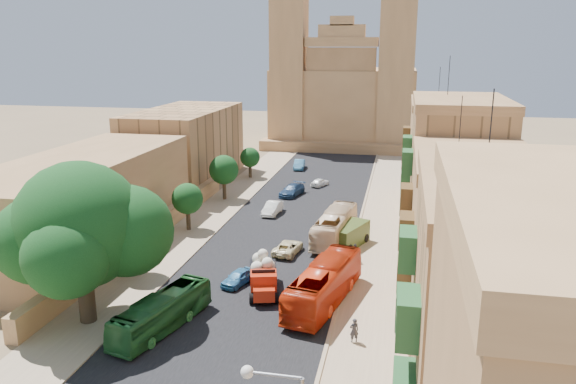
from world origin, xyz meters
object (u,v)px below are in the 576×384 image
at_px(street_tree_a, 132,235).
at_px(car_blue_b, 299,164).
at_px(church, 344,94).
at_px(street_tree_d, 250,158).
at_px(pedestrian_c, 355,253).
at_px(bus_green_north, 162,312).
at_px(car_dkblue, 292,190).
at_px(car_blue_a, 238,277).
at_px(car_white_a, 272,208).
at_px(red_truck, 263,275).
at_px(street_tree_b, 187,199).
at_px(street_tree_c, 224,170).
at_px(bus_red_east, 324,284).
at_px(bus_cream_east, 335,226).
at_px(ficus_tree, 81,230).
at_px(olive_pickup, 348,235).
at_px(pedestrian_a, 354,330).
at_px(car_cream, 288,247).

height_order(street_tree_a, car_blue_b, street_tree_a).
distance_m(church, street_tree_d, 32.88).
bearing_deg(pedestrian_c, bus_green_north, -34.40).
bearing_deg(car_blue_b, car_dkblue, -87.77).
relative_size(bus_green_north, car_blue_a, 2.54).
bearing_deg(car_white_a, red_truck, -74.51).
xyz_separation_m(street_tree_b, pedestrian_c, (17.50, -5.52, -2.43)).
bearing_deg(street_tree_b, red_truck, -49.49).
height_order(street_tree_c, car_dkblue, street_tree_c).
bearing_deg(car_white_a, car_blue_b, 97.61).
xyz_separation_m(street_tree_a, car_blue_b, (5.83, 43.07, -2.78)).
bearing_deg(car_blue_a, bus_red_east, 3.28).
relative_size(bus_cream_east, car_blue_b, 2.44).
relative_size(bus_green_north, bus_cream_east, 0.85).
bearing_deg(bus_cream_east, car_blue_a, 68.65).
height_order(red_truck, pedestrian_c, red_truck).
distance_m(street_tree_b, car_blue_a, 15.25).
relative_size(ficus_tree, street_tree_b, 2.28).
bearing_deg(church, street_tree_a, -98.54).
height_order(street_tree_a, street_tree_c, street_tree_c).
bearing_deg(olive_pickup, car_dkblue, 117.38).
relative_size(car_dkblue, pedestrian_c, 2.87).
height_order(car_dkblue, car_blue_b, car_blue_b).
distance_m(street_tree_c, red_truck, 27.51).
distance_m(bus_cream_east, car_dkblue, 17.26).
bearing_deg(ficus_tree, pedestrian_a, 2.34).
distance_m(car_cream, car_blue_b, 36.17).
xyz_separation_m(olive_pickup, bus_green_north, (-10.50, -18.67, 0.21)).
height_order(street_tree_a, bus_cream_east, street_tree_a).
bearing_deg(car_white_a, bus_cream_east, -38.47).
height_order(car_cream, pedestrian_c, pedestrian_c).
relative_size(street_tree_c, car_cream, 1.31).
bearing_deg(street_tree_b, olive_pickup, -5.03).
bearing_deg(car_blue_b, street_tree_a, -102.58).
bearing_deg(street_tree_d, pedestrian_a, -66.71).
relative_size(church, car_dkblue, 7.58).
bearing_deg(bus_green_north, pedestrian_c, 66.01).
height_order(bus_green_north, pedestrian_a, bus_green_north).
relative_size(red_truck, car_blue_a, 1.66).
bearing_deg(street_tree_b, car_white_a, 44.49).
relative_size(street_tree_d, car_white_a, 1.05).
distance_m(church, red_truck, 68.15).
xyz_separation_m(street_tree_c, bus_cream_east, (15.08, -12.25, -2.25)).
height_order(street_tree_b, car_cream, street_tree_b).
bearing_deg(car_blue_a, street_tree_b, 144.69).
bearing_deg(car_blue_b, street_tree_d, -134.36).
relative_size(bus_red_east, car_cream, 2.57).
distance_m(olive_pickup, pedestrian_c, 4.19).
bearing_deg(street_tree_a, red_truck, -5.36).
xyz_separation_m(church, ficus_tree, (-9.40, -74.61, -2.93)).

